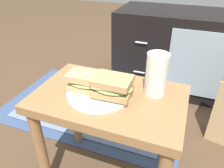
% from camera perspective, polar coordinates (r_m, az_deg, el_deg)
% --- Properties ---
extents(side_table, '(0.56, 0.36, 0.46)m').
position_cam_1_polar(side_table, '(0.85, -0.78, -7.97)').
color(side_table, olive).
rests_on(side_table, ground).
extents(tv_cabinet, '(0.96, 0.46, 0.58)m').
position_cam_1_polar(tv_cabinet, '(1.68, 18.32, 8.08)').
color(tv_cabinet, black).
rests_on(tv_cabinet, ground).
extents(area_rug, '(1.19, 0.74, 0.01)m').
position_cam_1_polar(area_rug, '(1.50, -4.60, -5.79)').
color(area_rug, '#384C72').
rests_on(area_rug, ground).
extents(plate, '(0.24, 0.24, 0.01)m').
position_cam_1_polar(plate, '(0.80, -3.43, -2.43)').
color(plate, silver).
rests_on(plate, side_table).
extents(sandwich_front, '(0.15, 0.10, 0.07)m').
position_cam_1_polar(sandwich_front, '(0.80, -6.90, 0.69)').
color(sandwich_front, tan).
rests_on(sandwich_front, plate).
extents(sandwich_back, '(0.15, 0.11, 0.07)m').
position_cam_1_polar(sandwich_back, '(0.76, 0.06, -0.53)').
color(sandwich_back, tan).
rests_on(sandwich_back, plate).
extents(beer_glass, '(0.08, 0.08, 0.16)m').
position_cam_1_polar(beer_glass, '(0.78, 11.69, 2.37)').
color(beer_glass, silver).
rests_on(beer_glass, side_table).
extents(coaster, '(0.09, 0.09, 0.01)m').
position_cam_1_polar(coaster, '(0.94, -9.31, 2.63)').
color(coaster, '#996B47').
rests_on(coaster, side_table).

